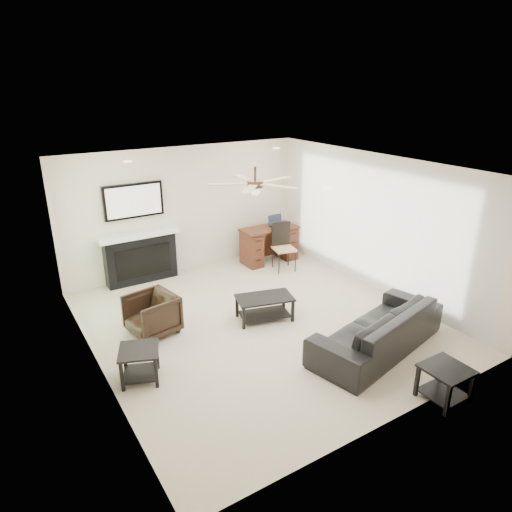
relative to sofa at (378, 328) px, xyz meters
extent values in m
plane|color=beige|center=(-1.04, 1.56, -0.33)|extent=(5.50, 5.50, 0.00)
cube|color=white|center=(-1.04, 1.56, 2.17)|extent=(5.00, 5.50, 0.04)
cube|color=beige|center=(-1.04, 4.31, 0.92)|extent=(5.00, 0.04, 2.50)
cube|color=beige|center=(-1.04, -1.19, 0.92)|extent=(5.00, 0.04, 2.50)
cube|color=beige|center=(-3.54, 1.56, 0.92)|extent=(0.04, 5.50, 2.50)
cube|color=beige|center=(1.46, 1.56, 0.92)|extent=(0.04, 5.50, 2.50)
cube|color=silver|center=(1.41, 1.66, 0.90)|extent=(0.04, 5.10, 2.40)
cube|color=#93BC89|center=(-3.51, 3.11, 0.72)|extent=(0.04, 1.80, 2.10)
cylinder|color=#382619|center=(-1.04, 1.66, 1.92)|extent=(1.40, 1.40, 0.30)
imported|color=black|center=(0.00, 0.00, 0.00)|extent=(2.43, 1.38, 0.67)
imported|color=black|center=(-2.60, 2.15, -0.02)|extent=(0.81, 0.79, 0.64)
cube|color=black|center=(-0.90, 1.60, -0.13)|extent=(1.00, 0.72, 0.40)
cube|color=black|center=(-0.15, -1.25, -0.11)|extent=(0.53, 0.53, 0.45)
cube|color=black|center=(-3.15, 1.10, -0.11)|extent=(0.65, 0.65, 0.45)
cube|color=black|center=(-2.08, 4.14, 0.62)|extent=(1.52, 0.34, 1.91)
cube|color=#371F0D|center=(0.59, 3.71, 0.05)|extent=(1.22, 0.56, 0.76)
cube|color=black|center=(0.59, 3.16, 0.15)|extent=(0.51, 0.52, 0.97)
cube|color=black|center=(0.79, 3.69, 0.54)|extent=(0.33, 0.24, 0.23)
camera|label=1|loc=(-4.53, -3.94, 3.32)|focal=32.00mm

